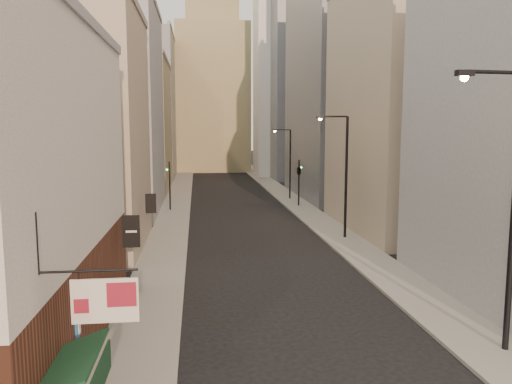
# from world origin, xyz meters

# --- Properties ---
(sidewalk_left) EXTENTS (3.00, 140.00, 0.15)m
(sidewalk_left) POSITION_xyz_m (-6.50, 55.00, 0.07)
(sidewalk_left) COLOR gray
(sidewalk_left) RESTS_ON ground
(sidewalk_right) EXTENTS (3.00, 140.00, 0.15)m
(sidewalk_right) POSITION_xyz_m (6.50, 55.00, 0.07)
(sidewalk_right) COLOR gray
(sidewalk_right) RESTS_ON ground
(near_building_left) EXTENTS (8.30, 23.04, 12.30)m
(near_building_left) POSITION_xyz_m (-10.99, 9.00, 6.02)
(near_building_left) COLOR brown
(near_building_left) RESTS_ON ground
(left_bldg_beige) EXTENTS (8.00, 12.00, 16.00)m
(left_bldg_beige) POSITION_xyz_m (-12.00, 26.00, 8.00)
(left_bldg_beige) COLOR tan
(left_bldg_beige) RESTS_ON ground
(left_bldg_grey) EXTENTS (8.00, 16.00, 20.00)m
(left_bldg_grey) POSITION_xyz_m (-12.00, 42.00, 10.00)
(left_bldg_grey) COLOR gray
(left_bldg_grey) RESTS_ON ground
(left_bldg_tan) EXTENTS (8.00, 18.00, 17.00)m
(left_bldg_tan) POSITION_xyz_m (-12.00, 60.00, 8.50)
(left_bldg_tan) COLOR #8C8058
(left_bldg_tan) RESTS_ON ground
(left_bldg_wingrid) EXTENTS (8.00, 20.00, 24.00)m
(left_bldg_wingrid) POSITION_xyz_m (-12.00, 80.00, 12.00)
(left_bldg_wingrid) COLOR gray
(left_bldg_wingrid) RESTS_ON ground
(right_bldg_beige) EXTENTS (8.00, 16.00, 20.00)m
(right_bldg_beige) POSITION_xyz_m (12.00, 30.00, 10.00)
(right_bldg_beige) COLOR tan
(right_bldg_beige) RESTS_ON ground
(right_bldg_wingrid) EXTENTS (8.00, 20.00, 26.00)m
(right_bldg_wingrid) POSITION_xyz_m (12.00, 50.00, 13.00)
(right_bldg_wingrid) COLOR gray
(right_bldg_wingrid) RESTS_ON ground
(highrise) EXTENTS (21.00, 23.00, 51.20)m
(highrise) POSITION_xyz_m (18.00, 78.00, 25.66)
(highrise) COLOR gray
(highrise) RESTS_ON ground
(clock_tower) EXTENTS (14.00, 14.00, 44.90)m
(clock_tower) POSITION_xyz_m (-1.00, 92.00, 17.63)
(clock_tower) COLOR #8C8058
(clock_tower) RESTS_ON ground
(white_tower) EXTENTS (8.00, 8.00, 41.50)m
(white_tower) POSITION_xyz_m (10.00, 78.00, 18.61)
(white_tower) COLOR silver
(white_tower) RESTS_ON ground
(streetlamp_near) EXTENTS (2.69, 0.46, 10.26)m
(streetlamp_near) POSITION_xyz_m (6.77, 7.46, 5.86)
(streetlamp_near) COLOR black
(streetlamp_near) RESTS_ON ground
(streetlamp_mid) EXTENTS (2.42, 0.32, 9.22)m
(streetlamp_mid) POSITION_xyz_m (6.52, 26.91, 5.26)
(streetlamp_mid) COLOR black
(streetlamp_mid) RESTS_ON ground
(streetlamp_far) EXTENTS (2.09, 0.78, 8.21)m
(streetlamp_far) POSITION_xyz_m (6.32, 48.19, 4.69)
(streetlamp_far) COLOR black
(streetlamp_far) RESTS_ON ground
(traffic_light_left) EXTENTS (0.56, 0.45, 5.00)m
(traffic_light_left) POSITION_xyz_m (-7.00, 41.44, 3.50)
(traffic_light_left) COLOR black
(traffic_light_left) RESTS_ON ground
(traffic_light_right) EXTENTS (0.85, 0.85, 5.00)m
(traffic_light_right) POSITION_xyz_m (6.46, 42.71, 3.95)
(traffic_light_right) COLOR black
(traffic_light_right) RESTS_ON ground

